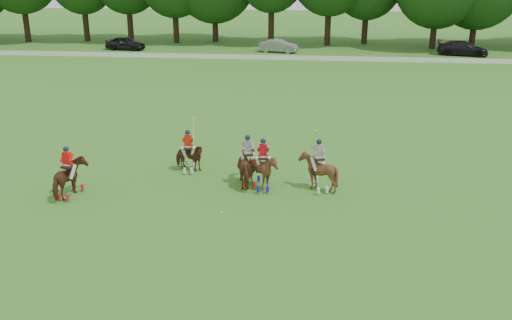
# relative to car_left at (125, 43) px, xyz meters

# --- Properties ---
(ground) EXTENTS (180.00, 180.00, 0.00)m
(ground) POSITION_rel_car_left_xyz_m (16.09, -42.50, -0.75)
(ground) COLOR #366D1F
(ground) RESTS_ON ground
(boundary_rail) EXTENTS (120.00, 0.10, 0.44)m
(boundary_rail) POSITION_rel_car_left_xyz_m (16.09, -4.50, -0.53)
(boundary_rail) COLOR white
(boundary_rail) RESTS_ON ground
(car_left) EXTENTS (4.56, 2.16, 1.51)m
(car_left) POSITION_rel_car_left_xyz_m (0.00, 0.00, 0.00)
(car_left) COLOR black
(car_left) RESTS_ON ground
(car_mid) EXTENTS (4.39, 2.14, 1.39)m
(car_mid) POSITION_rel_car_left_xyz_m (17.28, 0.00, -0.06)
(car_mid) COLOR gray
(car_mid) RESTS_ON ground
(car_right) EXTENTS (5.55, 3.18, 1.52)m
(car_right) POSITION_rel_car_left_xyz_m (36.97, 0.00, 0.01)
(car_right) COLOR black
(car_right) RESTS_ON ground
(polo_red_a) EXTENTS (1.30, 2.14, 2.40)m
(polo_red_a) POSITION_rel_car_left_xyz_m (10.26, -40.10, 0.12)
(polo_red_a) COLOR #442612
(polo_red_a) RESTS_ON ground
(polo_red_b) EXTENTS (1.58, 1.40, 2.72)m
(polo_red_b) POSITION_rel_car_left_xyz_m (14.95, -36.44, 0.01)
(polo_red_b) COLOR #442612
(polo_red_b) RESTS_ON ground
(polo_red_c) EXTENTS (1.55, 1.71, 2.46)m
(polo_red_c) POSITION_rel_car_left_xyz_m (18.88, -38.30, 0.15)
(polo_red_c) COLOR #442612
(polo_red_c) RESTS_ON ground
(polo_stripe_a) EXTENTS (1.49, 2.31, 2.49)m
(polo_stripe_a) POSITION_rel_car_left_xyz_m (18.13, -37.93, 0.17)
(polo_stripe_a) COLOR #442612
(polo_stripe_a) RESTS_ON ground
(polo_stripe_b) EXTENTS (1.93, 2.03, 3.01)m
(polo_stripe_b) POSITION_rel_car_left_xyz_m (21.44, -38.19, 0.16)
(polo_stripe_b) COLOR #442612
(polo_stripe_b) RESTS_ON ground
(polo_ball) EXTENTS (0.09, 0.09, 0.09)m
(polo_ball) POSITION_rel_car_left_xyz_m (17.37, -41.21, -0.71)
(polo_ball) COLOR white
(polo_ball) RESTS_ON ground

